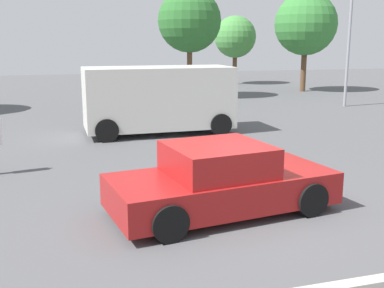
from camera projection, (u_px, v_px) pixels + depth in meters
name	position (u px, v px, depth m)	size (l,w,h in m)	color
ground_plane	(227.00, 214.00, 8.82)	(80.00, 80.00, 0.00)	#515154
sedan_foreground	(221.00, 181.00, 8.80)	(4.43, 2.41, 1.32)	maroon
dog	(234.00, 162.00, 11.67)	(0.47, 0.50, 0.38)	white
van_white	(158.00, 98.00, 16.31)	(5.09, 2.26, 2.31)	silver
light_post_near	(352.00, 2.00, 22.32)	(0.44, 0.44, 7.55)	gray
tree_back_center	(235.00, 37.00, 34.75)	(3.09, 3.09, 5.04)	brown
tree_back_right	(190.00, 21.00, 25.97)	(3.52, 3.52, 6.06)	brown
tree_far_right	(306.00, 24.00, 29.52)	(3.92, 3.92, 6.21)	brown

